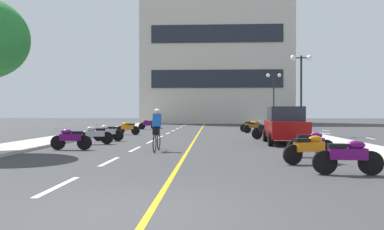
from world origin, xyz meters
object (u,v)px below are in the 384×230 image
object	(u,v)px
parked_car_near	(285,125)
cyclist_rider	(157,129)
motorcycle_0	(348,156)
motorcycle_10	(251,126)
motorcycle_8	(128,128)
motorcycle_6	(267,131)
motorcycle_11	(253,125)
motorcycle_3	(71,138)
street_lamp_mid	(301,76)
motorcycle_9	(254,127)
motorcycle_2	(311,143)
motorcycle_7	(266,130)
motorcycle_5	(108,132)
motorcycle_4	(95,135)
street_lamp_far	(274,88)
motorcycle_1	(310,148)
motorcycle_12	(148,124)

from	to	relation	value
parked_car_near	cyclist_rider	size ratio (longest dim) A/B	2.42
motorcycle_0	motorcycle_10	xyz separation A→B (m)	(-0.28, 20.37, 0.00)
motorcycle_8	motorcycle_6	bearing A→B (deg)	-23.93
motorcycle_10	motorcycle_11	distance (m)	1.81
motorcycle_3	cyclist_rider	bearing A→B (deg)	-3.48
motorcycle_8	motorcycle_10	size ratio (longest dim) A/B	1.00
motorcycle_10	motorcycle_6	bearing A→B (deg)	-89.52
motorcycle_0	motorcycle_8	size ratio (longest dim) A/B	1.00
street_lamp_mid	motorcycle_10	size ratio (longest dim) A/B	3.12
motorcycle_0	motorcycle_9	size ratio (longest dim) A/B	1.02
motorcycle_2	cyclist_rider	xyz separation A→B (m)	(-5.62, 1.76, 0.41)
parked_car_near	motorcycle_7	xyz separation A→B (m)	(-0.28, 4.51, -0.44)
motorcycle_5	motorcycle_7	distance (m)	9.46
motorcycle_9	motorcycle_11	bearing A→B (deg)	85.21
motorcycle_9	cyclist_rider	distance (m)	14.39
motorcycle_9	motorcycle_10	size ratio (longest dim) A/B	0.99
motorcycle_3	motorcycle_7	bearing A→B (deg)	41.47
cyclist_rider	motorcycle_4	bearing A→B (deg)	139.23
motorcycle_0	motorcycle_5	size ratio (longest dim) A/B	1.00
motorcycle_6	motorcycle_7	size ratio (longest dim) A/B	1.02
motorcycle_0	motorcycle_2	size ratio (longest dim) A/B	1.00
parked_car_near	motorcycle_6	size ratio (longest dim) A/B	2.52
street_lamp_far	motorcycle_4	world-z (taller)	street_lamp_far
motorcycle_3	motorcycle_7	xyz separation A→B (m)	(9.11, 8.05, 0.00)
motorcycle_2	motorcycle_3	distance (m)	9.41
street_lamp_mid	motorcycle_10	world-z (taller)	street_lamp_mid
parked_car_near	motorcycle_5	world-z (taller)	parked_car_near
parked_car_near	cyclist_rider	world-z (taller)	parked_car_near
motorcycle_7	motorcycle_9	size ratio (longest dim) A/B	1.00
motorcycle_5	motorcycle_8	world-z (taller)	same
motorcycle_2	motorcycle_6	size ratio (longest dim) A/B	1.00
street_lamp_far	motorcycle_1	bearing A→B (deg)	-96.91
street_lamp_far	motorcycle_6	bearing A→B (deg)	-100.51
parked_car_near	motorcycle_3	xyz separation A→B (m)	(-9.39, -3.54, -0.44)
motorcycle_1	motorcycle_7	world-z (taller)	same
motorcycle_2	motorcycle_10	distance (m)	16.60
motorcycle_0	motorcycle_11	world-z (taller)	same
motorcycle_5	motorcycle_7	size ratio (longest dim) A/B	1.02
street_lamp_mid	motorcycle_0	xyz separation A→B (m)	(-2.71, -16.62, -3.51)
parked_car_near	motorcycle_8	distance (m)	11.69
street_lamp_far	motorcycle_2	bearing A→B (deg)	-96.25
street_lamp_far	motorcycle_1	world-z (taller)	street_lamp_far
motorcycle_3	motorcycle_4	world-z (taller)	same
motorcycle_11	motorcycle_4	bearing A→B (deg)	-123.57
street_lamp_far	motorcycle_1	size ratio (longest dim) A/B	3.18
street_lamp_mid	motorcycle_10	bearing A→B (deg)	128.54
motorcycle_3	motorcycle_7	distance (m)	12.15
street_lamp_far	cyclist_rider	distance (m)	24.32
motorcycle_6	motorcycle_12	bearing A→B (deg)	126.74
motorcycle_12	cyclist_rider	distance (m)	18.96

